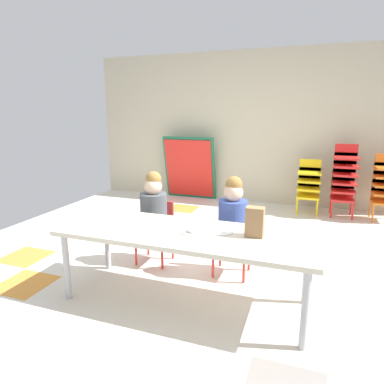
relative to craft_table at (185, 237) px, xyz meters
name	(u,v)px	position (x,y,z in m)	size (l,w,h in m)	color
ground_plane	(202,265)	(-0.07, 0.67, -0.55)	(5.50, 5.33, 0.02)	silver
back_wall	(252,128)	(-0.07, 3.34, 0.69)	(5.50, 0.10, 2.45)	beige
craft_table	(185,237)	(0.00, 0.00, 0.00)	(1.96, 0.68, 0.58)	beige
seated_child_near_camera	(154,209)	(-0.54, 0.57, 0.02)	(0.33, 0.33, 0.92)	red
seated_child_middle_seat	(233,217)	(0.24, 0.57, 0.02)	(0.32, 0.31, 0.92)	red
kid_chair_yellow_stack	(309,183)	(0.87, 2.89, -0.08)	(0.32, 0.30, 0.80)	yellow
kid_chair_red_stack	(344,177)	(1.34, 2.89, 0.04)	(0.32, 0.30, 1.04)	red
folded_activity_table	(189,168)	(-1.11, 3.14, 0.00)	(0.90, 0.29, 1.09)	#19724C
paper_bag_brown	(255,222)	(0.51, 0.07, 0.16)	(0.13, 0.09, 0.22)	#9E754C
paper_plate_near_edge	(193,232)	(0.07, -0.01, 0.05)	(0.18, 0.18, 0.01)	white
paper_plate_center_table	(222,231)	(0.27, 0.08, 0.05)	(0.18, 0.18, 0.01)	white
donut_powdered_on_plate	(193,230)	(0.07, -0.01, 0.07)	(0.10, 0.10, 0.03)	white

